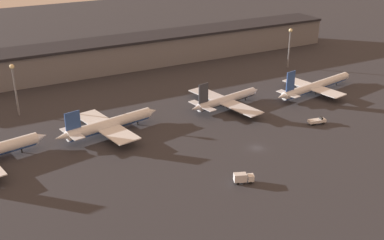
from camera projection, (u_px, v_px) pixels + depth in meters
ground at (257, 148)px, 159.30m from camera, size 600.00×600.00×0.00m
terminal_building at (137, 51)px, 240.89m from camera, size 222.00×20.07×14.66m
airplane_1 at (109, 125)px, 168.29m from camera, size 40.25×32.99×11.75m
airplane_2 at (226, 100)px, 191.58m from camera, size 36.02×37.47×12.38m
airplane_3 at (316, 86)px, 206.22m from camera, size 48.49×29.16×13.10m
service_vehicle_0 at (317, 121)px, 176.76m from camera, size 6.87×3.59×2.59m
service_vehicle_2 at (243, 178)px, 138.21m from camera, size 6.15×4.01×3.12m
lamp_post_0 at (14, 82)px, 179.74m from camera, size 1.80×1.80×20.29m
lamp_post_1 at (290, 42)px, 235.88m from camera, size 1.80×1.80×19.59m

